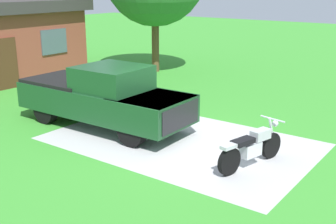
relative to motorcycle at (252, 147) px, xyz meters
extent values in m
plane|color=green|center=(0.37, 2.31, -0.47)|extent=(80.00, 80.00, 0.00)
cube|color=#B2B2B2|center=(0.37, 2.31, -0.47)|extent=(4.60, 7.13, 0.01)
cylinder|color=black|center=(0.74, -0.17, -0.14)|extent=(0.67, 0.27, 0.66)
cylinder|color=black|center=(-0.77, 0.18, -0.14)|extent=(0.67, 0.27, 0.66)
cube|color=silver|center=(-0.04, 0.01, -0.05)|extent=(0.60, 0.38, 0.32)
cube|color=#B7BABF|center=(0.30, -0.07, 0.25)|extent=(0.57, 0.37, 0.24)
cube|color=black|center=(-0.33, 0.08, 0.23)|extent=(0.65, 0.41, 0.12)
cube|color=#B7BABF|center=(-0.77, 0.18, 0.23)|extent=(0.51, 0.30, 0.08)
cylinder|color=silver|center=(0.74, -0.17, 0.23)|extent=(0.34, 0.13, 0.77)
cylinder|color=silver|center=(0.74, -0.17, 0.55)|extent=(0.20, 0.69, 0.04)
sphere|color=silver|center=(0.86, -0.20, 0.41)|extent=(0.16, 0.16, 0.16)
cylinder|color=black|center=(0.95, 3.18, -0.05)|extent=(0.31, 0.85, 0.84)
cylinder|color=black|center=(-0.69, 3.15, -0.05)|extent=(0.31, 0.85, 0.84)
cylinder|color=black|center=(0.89, 6.68, -0.05)|extent=(0.31, 0.85, 0.84)
cylinder|color=black|center=(-0.75, 6.65, -0.05)|extent=(0.31, 0.85, 0.84)
cube|color=#194723|center=(0.10, 4.96, 0.33)|extent=(2.10, 5.63, 0.80)
cube|color=#194723|center=(0.13, 3.11, 0.63)|extent=(1.93, 1.93, 0.20)
cube|color=#194723|center=(0.11, 4.56, 1.08)|extent=(1.83, 1.93, 0.70)
cube|color=#3F4C56|center=(0.12, 3.76, 0.98)|extent=(1.70, 0.19, 0.60)
cube|color=black|center=(0.07, 6.51, 0.58)|extent=(1.94, 2.43, 0.50)
cube|color=black|center=(0.15, 2.18, 0.33)|extent=(1.70, 0.13, 0.64)
cylinder|color=brown|center=(7.86, 8.97, 0.99)|extent=(0.36, 0.36, 2.93)
cube|color=#4C2D19|center=(1.28, 11.61, 0.58)|extent=(1.00, 0.08, 2.10)
cube|color=#4C5966|center=(3.80, 11.61, 1.23)|extent=(1.40, 0.06, 1.10)
camera|label=1|loc=(-8.86, -4.01, 3.72)|focal=45.94mm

